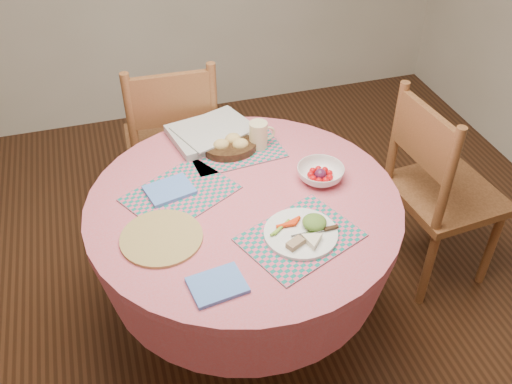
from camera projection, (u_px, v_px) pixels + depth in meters
ground at (246, 321)px, 2.70m from camera, size 4.00×4.00×0.00m
dining_table at (244, 236)px, 2.35m from camera, size 1.24×1.24×0.75m
chair_right at (438, 189)px, 2.64m from camera, size 0.49×0.51×1.01m
chair_back at (173, 142)px, 2.93m from camera, size 0.49×0.47×1.02m
placemat_front at (300, 237)px, 2.06m from camera, size 0.48×0.43×0.01m
placemat_left at (180, 194)px, 2.25m from camera, size 0.50×0.46×0.01m
placemat_back at (234, 148)px, 2.50m from camera, size 0.43×0.34×0.01m
wicker_trivet at (161, 238)px, 2.05m from camera, size 0.30×0.30×0.01m
napkin_near at (217, 285)px, 1.88m from camera, size 0.20×0.16×0.01m
napkin_far at (169, 190)px, 2.26m from camera, size 0.21×0.18×0.01m
dinner_plate at (303, 232)px, 2.05m from camera, size 0.27×0.27×0.05m
bread_bowl at (231, 146)px, 2.46m from camera, size 0.23×0.23×0.08m
latte_mug at (259, 135)px, 2.47m from camera, size 0.12×0.08×0.12m
fruit_bowl at (320, 174)px, 2.31m from camera, size 0.24×0.24×0.06m
newspaper_stack at (211, 132)px, 2.55m from camera, size 0.41×0.35×0.04m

